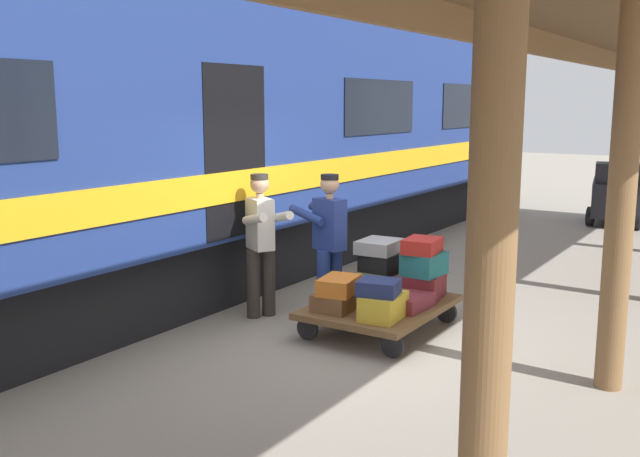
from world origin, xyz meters
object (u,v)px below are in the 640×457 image
Objects in this scene: train_car at (145,139)px; suitcase_teal_softside at (424,263)px; luggage_cart at (380,307)px; suitcase_olive_duffel at (358,289)px; suitcase_red_plastic at (422,246)px; suitcase_brown_leather at (336,301)px; suitcase_tan_vintage at (377,282)px; suitcase_maroon_trunk at (422,285)px; baggage_tug at (620,195)px; porter_in_overalls at (328,240)px; suitcase_burgundy_valise at (403,300)px; suitcase_navy_fabric at (379,287)px; suitcase_orange_carryall at (339,285)px; suitcase_yellow_case at (383,306)px; porter_by_door at (261,240)px; suitcase_black_hardshell at (380,263)px; suitcase_gray_aluminum at (379,246)px.

train_car is 43.25× the size of suitcase_teal_softside.
suitcase_olive_duffel reaches higher than luggage_cart.
train_car is 3.81m from suitcase_red_plastic.
train_car is 3.41m from suitcase_brown_leather.
suitcase_olive_duffel is at bearing 34.43° from suitcase_red_plastic.
train_car reaches higher than suitcase_red_plastic.
suitcase_tan_vintage is at bearing -3.66° from suitcase_teal_softside.
suitcase_maroon_trunk is 8.54m from baggage_tug.
porter_in_overalls is (0.77, -0.15, 0.66)m from luggage_cart.
suitcase_tan_vintage is at bearing 82.23° from baggage_tug.
train_car is 3.93m from suitcase_burgundy_valise.
porter_in_overalls is (1.03, -0.66, 0.28)m from suitcase_navy_fabric.
suitcase_orange_carryall is (-0.03, 0.46, 0.15)m from suitcase_olive_duffel.
suitcase_yellow_case reaches higher than suitcase_tan_vintage.
baggage_tug is (-1.13, -9.45, 0.04)m from suitcase_orange_carryall.
suitcase_navy_fabric reaches higher than suitcase_olive_duffel.
train_car reaches higher than suitcase_tan_vintage.
baggage_tug is at bearing -93.55° from suitcase_yellow_case.
suitcase_tan_vintage is 0.32× the size of porter_by_door.
suitcase_yellow_case is 1.14× the size of suitcase_teal_softside.
porter_by_door is at bearing -7.77° from suitcase_navy_fabric.
suitcase_brown_leather is (0.29, 0.47, 0.14)m from luggage_cart.
suitcase_maroon_trunk is at bearing 178.96° from suitcase_black_hardshell.
suitcase_orange_carryall is at bearing 92.04° from suitcase_tan_vintage.
porter_in_overalls is (1.06, 0.32, 0.47)m from suitcase_maroon_trunk.
train_car is at bearing 14.64° from suitcase_tan_vintage.
suitcase_yellow_case is (-0.29, 0.47, 0.17)m from luggage_cart.
suitcase_gray_aluminum reaches higher than suitcase_brown_leather.
suitcase_orange_carryall is (-3.01, 0.16, -1.47)m from train_car.
suitcase_brown_leather is 0.27× the size of porter_by_door.
porter_in_overalls reaches higher than suitcase_brown_leather.
train_car reaches higher than porter_in_overalls.
suitcase_burgundy_valise is (-0.29, -0.00, 0.13)m from luggage_cart.
suitcase_maroon_trunk is at bearing 86.05° from baggage_tug.
suitcase_yellow_case is 0.32× the size of porter_in_overalls.
suitcase_olive_duffel is 1.04× the size of suitcase_gray_aluminum.
suitcase_brown_leather is at bearing 55.80° from suitcase_teal_softside.
train_car is 12.03× the size of porter_by_door.
luggage_cart is 1.03m from porter_in_overalls.
suitcase_olive_duffel is (0.00, -0.47, 0.03)m from suitcase_brown_leather.
suitcase_orange_carryall is at bearing 92.31° from suitcase_gray_aluminum.
suitcase_yellow_case is 1.32m from porter_in_overalls.
suitcase_gray_aluminum reaches higher than suitcase_black_hardshell.
suitcase_maroon_trunk is at bearing -44.97° from suitcase_teal_softside.
suitcase_yellow_case is at bearing 173.69° from porter_by_door.
suitcase_navy_fabric is at bearing 117.94° from suitcase_gray_aluminum.
luggage_cart is 0.33m from suitcase_olive_duffel.
porter_in_overalls reaches higher than suitcase_red_plastic.
suitcase_black_hardshell is at bearing 137.48° from suitcase_gray_aluminum.
suitcase_red_plastic is (-0.31, -0.41, 0.67)m from luggage_cart.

